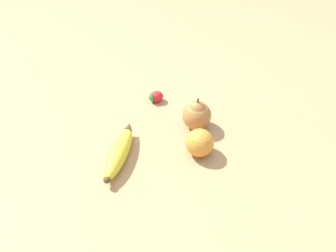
# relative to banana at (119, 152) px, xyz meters

# --- Properties ---
(ground_plane) EXTENTS (3.00, 3.00, 0.00)m
(ground_plane) POSITION_rel_banana_xyz_m (0.08, 0.14, -0.02)
(ground_plane) COLOR tan
(banana) EXTENTS (0.14, 0.18, 0.04)m
(banana) POSITION_rel_banana_xyz_m (0.00, 0.00, 0.00)
(banana) COLOR yellow
(banana) RESTS_ON ground_plane
(orange) EXTENTS (0.07, 0.07, 0.07)m
(orange) POSITION_rel_banana_xyz_m (0.19, -0.06, 0.01)
(orange) COLOR orange
(orange) RESTS_ON ground_plane
(pear) EXTENTS (0.08, 0.08, 0.10)m
(pear) POSITION_rel_banana_xyz_m (0.23, 0.04, 0.02)
(pear) COLOR #B2753D
(pear) RESTS_ON ground_plane
(strawberry) EXTENTS (0.05, 0.03, 0.03)m
(strawberry) POSITION_rel_banana_xyz_m (0.16, 0.19, -0.01)
(strawberry) COLOR red
(strawberry) RESTS_ON ground_plane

